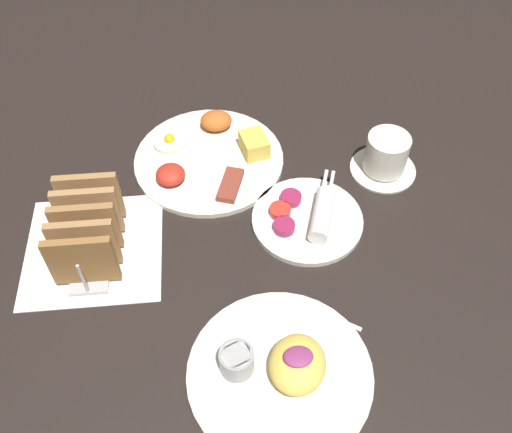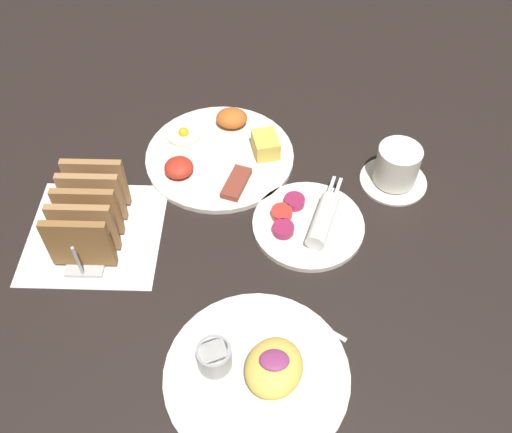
{
  "view_description": "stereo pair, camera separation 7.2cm",
  "coord_description": "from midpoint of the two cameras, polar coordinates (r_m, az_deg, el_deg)",
  "views": [
    {
      "loc": [
        -0.02,
        -0.55,
        0.75
      ],
      "look_at": [
        0.04,
        0.05,
        0.03
      ],
      "focal_mm": 40.0,
      "sensor_mm": 36.0,
      "label": 1
    },
    {
      "loc": [
        0.05,
        -0.55,
        0.75
      ],
      "look_at": [
        0.04,
        0.05,
        0.03
      ],
      "focal_mm": 40.0,
      "sensor_mm": 36.0,
      "label": 2
    }
  ],
  "objects": [
    {
      "name": "ground_plane",
      "position": [
        0.93,
        -4.25,
        -3.66
      ],
      "size": [
        3.0,
        3.0,
        0.0
      ],
      "primitive_type": "plane",
      "color": "black"
    },
    {
      "name": "napkin_flat",
      "position": [
        0.98,
        -17.96,
        -3.18
      ],
      "size": [
        0.22,
        0.22,
        0.0
      ],
      "color": "white",
      "rests_on": "ground_plane"
    },
    {
      "name": "plate_breakfast",
      "position": [
        1.07,
        -6.59,
        5.97
      ],
      "size": [
        0.28,
        0.28,
        0.05
      ],
      "color": "silver",
      "rests_on": "ground_plane"
    },
    {
      "name": "plate_condiments",
      "position": [
        0.96,
        3.08,
        -0.22
      ],
      "size": [
        0.19,
        0.19,
        0.04
      ],
      "color": "silver",
      "rests_on": "ground_plane"
    },
    {
      "name": "plate_foreground",
      "position": [
        0.81,
        -0.2,
        -15.22
      ],
      "size": [
        0.26,
        0.26,
        0.06
      ],
      "color": "silver",
      "rests_on": "ground_plane"
    },
    {
      "name": "toast_rack",
      "position": [
        0.94,
        -18.69,
        -1.34
      ],
      "size": [
        0.1,
        0.18,
        0.1
      ],
      "color": "#B7B7BC",
      "rests_on": "ground_plane"
    },
    {
      "name": "coffee_cup",
      "position": [
        1.04,
        10.92,
        5.88
      ],
      "size": [
        0.12,
        0.12,
        0.08
      ],
      "color": "silver",
      "rests_on": "ground_plane"
    },
    {
      "name": "teaspoon",
      "position": [
        0.87,
        2.76,
        -9.0
      ],
      "size": [
        0.12,
        0.08,
        0.01
      ],
      "color": "silver",
      "rests_on": "ground_plane"
    }
  ]
}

